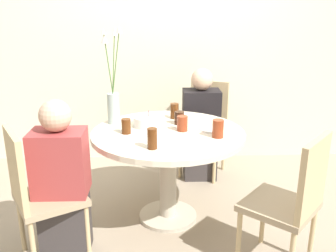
{
  "coord_description": "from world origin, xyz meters",
  "views": [
    {
      "loc": [
        -0.09,
        -2.61,
        1.6
      ],
      "look_at": [
        0.0,
        0.0,
        0.76
      ],
      "focal_mm": 40.0,
      "sensor_mm": 36.0,
      "label": 1
    }
  ],
  "objects_px": {
    "person_guest": "(62,185)",
    "drink_glass_5": "(126,126)",
    "chair_right_flank": "(36,190)",
    "drink_glass_4": "(179,118)",
    "drink_glass_2": "(182,123)",
    "side_plate": "(211,129)",
    "flower_vase": "(113,95)",
    "chair_left_flank": "(206,122)",
    "birthday_cake": "(149,121)",
    "person_boy": "(201,128)",
    "drink_glass_1": "(174,111)",
    "chair_far_back": "(293,198)",
    "drink_glass_0": "(218,129)",
    "drink_glass_3": "(152,139)"
  },
  "relations": [
    {
      "from": "person_guest",
      "to": "drink_glass_5",
      "type": "bearing_deg",
      "value": 42.99
    },
    {
      "from": "chair_right_flank",
      "to": "drink_glass_4",
      "type": "relative_size",
      "value": 8.96
    },
    {
      "from": "drink_glass_2",
      "to": "side_plate",
      "type": "bearing_deg",
      "value": 2.72
    },
    {
      "from": "flower_vase",
      "to": "side_plate",
      "type": "relative_size",
      "value": 4.32
    },
    {
      "from": "chair_left_flank",
      "to": "birthday_cake",
      "type": "relative_size",
      "value": 3.8
    },
    {
      "from": "birthday_cake",
      "to": "person_boy",
      "type": "distance_m",
      "value": 0.81
    },
    {
      "from": "drink_glass_1",
      "to": "chair_far_back",
      "type": "bearing_deg",
      "value": -55.83
    },
    {
      "from": "drink_glass_0",
      "to": "person_guest",
      "type": "xyz_separation_m",
      "value": [
        -1.04,
        -0.26,
        -0.28
      ]
    },
    {
      "from": "flower_vase",
      "to": "drink_glass_3",
      "type": "relative_size",
      "value": 5.4
    },
    {
      "from": "chair_far_back",
      "to": "birthday_cake",
      "type": "relative_size",
      "value": 3.8
    },
    {
      "from": "drink_glass_1",
      "to": "drink_glass_2",
      "type": "relative_size",
      "value": 1.11
    },
    {
      "from": "person_boy",
      "to": "drink_glass_4",
      "type": "bearing_deg",
      "value": -113.09
    },
    {
      "from": "flower_vase",
      "to": "person_guest",
      "type": "bearing_deg",
      "value": -114.46
    },
    {
      "from": "drink_glass_1",
      "to": "person_boy",
      "type": "bearing_deg",
      "value": 56.32
    },
    {
      "from": "drink_glass_5",
      "to": "person_guest",
      "type": "relative_size",
      "value": 0.1
    },
    {
      "from": "chair_right_flank",
      "to": "person_boy",
      "type": "height_order",
      "value": "person_boy"
    },
    {
      "from": "person_boy",
      "to": "person_guest",
      "type": "relative_size",
      "value": 1.0
    },
    {
      "from": "flower_vase",
      "to": "drink_glass_2",
      "type": "relative_size",
      "value": 6.63
    },
    {
      "from": "person_boy",
      "to": "birthday_cake",
      "type": "bearing_deg",
      "value": -128.2
    },
    {
      "from": "chair_right_flank",
      "to": "flower_vase",
      "type": "relative_size",
      "value": 1.22
    },
    {
      "from": "chair_right_flank",
      "to": "drink_glass_2",
      "type": "relative_size",
      "value": 8.1
    },
    {
      "from": "chair_right_flank",
      "to": "chair_far_back",
      "type": "height_order",
      "value": "same"
    },
    {
      "from": "drink_glass_4",
      "to": "drink_glass_5",
      "type": "relative_size",
      "value": 0.93
    },
    {
      "from": "flower_vase",
      "to": "person_boy",
      "type": "distance_m",
      "value": 1.02
    },
    {
      "from": "drink_glass_0",
      "to": "side_plate",
      "type": "bearing_deg",
      "value": 96.99
    },
    {
      "from": "chair_right_flank",
      "to": "flower_vase",
      "type": "distance_m",
      "value": 0.93
    },
    {
      "from": "drink_glass_4",
      "to": "drink_glass_1",
      "type": "bearing_deg",
      "value": 100.45
    },
    {
      "from": "birthday_cake",
      "to": "flower_vase",
      "type": "relative_size",
      "value": 0.32
    },
    {
      "from": "drink_glass_3",
      "to": "person_boy",
      "type": "xyz_separation_m",
      "value": [
        0.45,
        1.08,
        -0.29
      ]
    },
    {
      "from": "chair_right_flank",
      "to": "flower_vase",
      "type": "height_order",
      "value": "flower_vase"
    },
    {
      "from": "drink_glass_1",
      "to": "person_boy",
      "type": "height_order",
      "value": "person_boy"
    },
    {
      "from": "drink_glass_0",
      "to": "drink_glass_3",
      "type": "distance_m",
      "value": 0.5
    },
    {
      "from": "chair_left_flank",
      "to": "chair_far_back",
      "type": "height_order",
      "value": "same"
    },
    {
      "from": "birthday_cake",
      "to": "drink_glass_5",
      "type": "xyz_separation_m",
      "value": [
        -0.16,
        -0.17,
        0.02
      ]
    },
    {
      "from": "chair_left_flank",
      "to": "drink_glass_5",
      "type": "bearing_deg",
      "value": -102.98
    },
    {
      "from": "birthday_cake",
      "to": "drink_glass_3",
      "type": "height_order",
      "value": "drink_glass_3"
    },
    {
      "from": "chair_right_flank",
      "to": "drink_glass_1",
      "type": "bearing_deg",
      "value": -78.0
    },
    {
      "from": "drink_glass_0",
      "to": "drink_glass_2",
      "type": "bearing_deg",
      "value": 147.55
    },
    {
      "from": "drink_glass_5",
      "to": "person_guest",
      "type": "xyz_separation_m",
      "value": [
        -0.4,
        -0.37,
        -0.28
      ]
    },
    {
      "from": "drink_glass_4",
      "to": "drink_glass_3",
      "type": "bearing_deg",
      "value": -111.67
    },
    {
      "from": "drink_glass_3",
      "to": "person_guest",
      "type": "bearing_deg",
      "value": -174.29
    },
    {
      "from": "birthday_cake",
      "to": "person_boy",
      "type": "relative_size",
      "value": 0.22
    },
    {
      "from": "drink_glass_0",
      "to": "drink_glass_3",
      "type": "relative_size",
      "value": 0.92
    },
    {
      "from": "drink_glass_1",
      "to": "drink_glass_4",
      "type": "relative_size",
      "value": 1.23
    },
    {
      "from": "chair_left_flank",
      "to": "person_boy",
      "type": "xyz_separation_m",
      "value": [
        -0.07,
        -0.15,
        -0.01
      ]
    },
    {
      "from": "drink_glass_4",
      "to": "drink_glass_0",
      "type": "bearing_deg",
      "value": -51.29
    },
    {
      "from": "drink_glass_2",
      "to": "drink_glass_5",
      "type": "xyz_separation_m",
      "value": [
        -0.41,
        -0.05,
        -0.0
      ]
    },
    {
      "from": "chair_left_flank",
      "to": "side_plate",
      "type": "distance_m",
      "value": 0.89
    },
    {
      "from": "chair_far_back",
      "to": "flower_vase",
      "type": "height_order",
      "value": "flower_vase"
    },
    {
      "from": "drink_glass_5",
      "to": "chair_far_back",
      "type": "bearing_deg",
      "value": -30.47
    }
  ]
}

